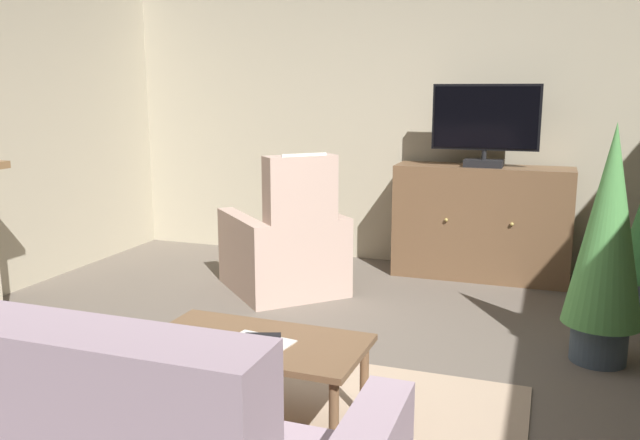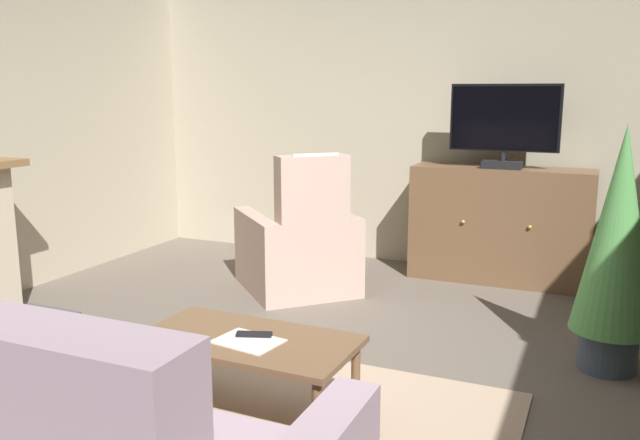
% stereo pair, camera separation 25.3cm
% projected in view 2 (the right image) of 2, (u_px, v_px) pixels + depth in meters
% --- Properties ---
extents(ground_plane, '(6.32, 6.25, 0.04)m').
position_uv_depth(ground_plane, '(308.00, 392.00, 3.55)').
color(ground_plane, '#665B51').
extents(wall_back, '(6.32, 0.10, 2.71)m').
position_uv_depth(wall_back, '(441.00, 117.00, 5.87)').
color(wall_back, '#B2A88E').
rests_on(wall_back, ground_plane).
extents(rug_central, '(2.37, 1.97, 0.01)m').
position_uv_depth(rug_central, '(244.00, 437.00, 3.04)').
color(rug_central, tan).
rests_on(rug_central, ground_plane).
extents(tv_cabinet, '(1.46, 0.46, 0.97)m').
position_uv_depth(tv_cabinet, '(500.00, 228.00, 5.49)').
color(tv_cabinet, '#4A3523').
rests_on(tv_cabinet, ground_plane).
extents(television, '(0.87, 0.20, 0.68)m').
position_uv_depth(television, '(504.00, 124.00, 5.27)').
color(television, black).
rests_on(television, tv_cabinet).
extents(coffee_table, '(1.05, 0.56, 0.43)m').
position_uv_depth(coffee_table, '(248.00, 347.00, 3.13)').
color(coffee_table, brown).
rests_on(coffee_table, ground_plane).
extents(tv_remote, '(0.18, 0.10, 0.02)m').
position_uv_depth(tv_remote, '(254.00, 335.00, 3.12)').
color(tv_remote, black).
rests_on(tv_remote, coffee_table).
extents(folded_newspaper, '(0.33, 0.26, 0.01)m').
position_uv_depth(folded_newspaper, '(248.00, 341.00, 3.07)').
color(folded_newspaper, silver).
rests_on(folded_newspaper, coffee_table).
extents(armchair_facing_sofa, '(1.21, 1.21, 1.14)m').
position_uv_depth(armchair_facing_sofa, '(299.00, 249.00, 5.24)').
color(armchair_facing_sofa, '#BC9E8E').
rests_on(armchair_facing_sofa, ground_plane).
extents(potted_plant_tall_palm_by_window, '(0.45, 0.45, 1.42)m').
position_uv_depth(potted_plant_tall_palm_by_window, '(618.00, 241.00, 3.65)').
color(potted_plant_tall_palm_by_window, '#3D4C5B').
rests_on(potted_plant_tall_palm_by_window, ground_plane).
extents(cat, '(0.75, 0.29, 0.22)m').
position_uv_depth(cat, '(114.00, 339.00, 3.98)').
color(cat, '#2D2D33').
rests_on(cat, ground_plane).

